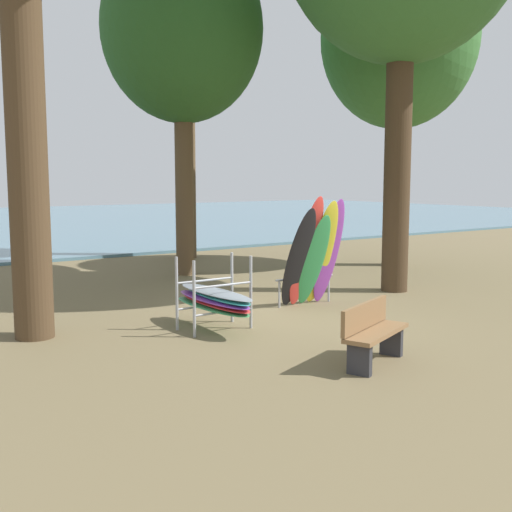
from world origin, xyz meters
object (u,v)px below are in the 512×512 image
object	(u,v)px
board_storage_rack	(214,299)
tree_far_left_back	(399,40)
tree_far_right_back	(182,31)
tree_mid_behind	(184,12)
park_bench	(373,332)
leaning_board_pile	(314,255)

from	to	relation	value
board_storage_rack	tree_far_left_back	bearing A→B (deg)	24.76
tree_far_left_back	tree_far_right_back	bearing A→B (deg)	162.81
tree_mid_behind	board_storage_rack	xyz separation A→B (m)	(-4.27, -8.89, -7.09)
board_storage_rack	park_bench	xyz separation A→B (m)	(0.74, -3.00, -0.07)
tree_far_left_back	leaning_board_pile	distance (m)	8.69
tree_far_left_back	park_bench	size ratio (longest dim) A/B	6.25
tree_mid_behind	tree_far_left_back	xyz separation A→B (m)	(4.20, -4.98, -1.17)
leaning_board_pile	park_bench	bearing A→B (deg)	-117.90
tree_far_right_back	tree_far_left_back	bearing A→B (deg)	-17.19
leaning_board_pile	tree_mid_behind	bearing A→B (deg)	78.70
tree_far_left_back	tree_mid_behind	bearing A→B (deg)	130.14
tree_far_right_back	park_bench	size ratio (longest dim) A/B	6.01
tree_far_left_back	board_storage_rack	distance (m)	11.05
tree_far_right_back	park_bench	xyz separation A→B (m)	(-1.79, -8.74, -5.83)
board_storage_rack	park_bench	bearing A→B (deg)	-76.06
tree_far_left_back	park_bench	world-z (taller)	tree_far_left_back
board_storage_rack	park_bench	size ratio (longest dim) A/B	1.47
tree_mid_behind	board_storage_rack	bearing A→B (deg)	-115.67
leaning_board_pile	board_storage_rack	xyz separation A→B (m)	(-2.60, -0.50, -0.51)
tree_mid_behind	leaning_board_pile	xyz separation A→B (m)	(-1.68, -8.39, -6.58)
tree_mid_behind	board_storage_rack	size ratio (longest dim) A/B	4.58
tree_mid_behind	leaning_board_pile	distance (m)	10.79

